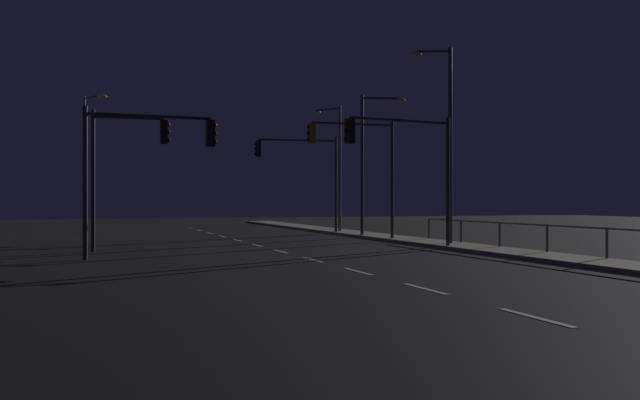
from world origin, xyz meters
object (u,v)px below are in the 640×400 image
at_px(traffic_light_overhead_east, 357,154).
at_px(traffic_light_near_right, 404,152).
at_px(street_lamp_median, 335,156).
at_px(traffic_light_far_right, 126,154).
at_px(street_lamp_mid_block, 445,128).
at_px(traffic_light_far_left, 301,164).
at_px(traffic_light_near_left, 146,152).
at_px(street_lamp_across_street, 369,150).
at_px(street_lamp_corner, 87,151).

distance_m(traffic_light_overhead_east, traffic_light_near_right, 6.28).
distance_m(traffic_light_near_right, street_lamp_median, 15.15).
relative_size(traffic_light_far_right, street_lamp_mid_block, 0.65).
height_order(traffic_light_far_left, traffic_light_near_left, traffic_light_far_left).
relative_size(traffic_light_far_right, street_lamp_across_street, 0.73).
height_order(traffic_light_near_left, traffic_light_far_right, traffic_light_far_right).
xyz_separation_m(street_lamp_mid_block, street_lamp_corner, (-14.64, 17.38, -0.15)).
xyz_separation_m(traffic_light_overhead_east, street_lamp_median, (2.07, 8.66, 0.48)).
height_order(street_lamp_median, street_lamp_corner, street_lamp_corner).
bearing_deg(traffic_light_overhead_east, street_lamp_mid_block, -62.14).
distance_m(traffic_light_far_right, street_lamp_corner, 15.97).
bearing_deg(street_lamp_mid_block, street_lamp_across_street, 92.25).
bearing_deg(street_lamp_corner, traffic_light_far_right, -85.03).
xyz_separation_m(traffic_light_far_left, street_lamp_across_street, (2.54, -4.20, 0.54)).
bearing_deg(traffic_light_far_right, street_lamp_median, 41.61).
relative_size(traffic_light_overhead_east, street_lamp_median, 0.76).
xyz_separation_m(traffic_light_far_right, street_lamp_corner, (-1.38, 15.87, 1.16)).
bearing_deg(traffic_light_far_left, street_lamp_mid_block, -76.49).
relative_size(traffic_light_far_left, traffic_light_near_right, 1.07).
relative_size(street_lamp_median, street_lamp_across_street, 1.02).
bearing_deg(traffic_light_near_left, street_lamp_corner, 95.41).
height_order(traffic_light_overhead_east, street_lamp_median, street_lamp_median).
bearing_deg(traffic_light_near_left, traffic_light_far_left, 54.65).
xyz_separation_m(traffic_light_near_left, traffic_light_overhead_east, (10.46, 6.59, 0.57)).
bearing_deg(street_lamp_across_street, traffic_light_overhead_east, -122.10).
bearing_deg(traffic_light_near_left, traffic_light_overhead_east, 32.23).
relative_size(traffic_light_far_left, traffic_light_far_right, 1.02).
distance_m(traffic_light_overhead_east, traffic_light_far_right, 11.32).
relative_size(traffic_light_far_left, traffic_light_overhead_east, 0.97).
distance_m(street_lamp_mid_block, street_lamp_corner, 22.73).
bearing_deg(traffic_light_near_right, street_lamp_corner, 121.55).
bearing_deg(street_lamp_corner, traffic_light_far_left, -25.17).
bearing_deg(traffic_light_far_right, street_lamp_corner, 94.97).
bearing_deg(traffic_light_near_right, traffic_light_far_right, 162.16).
xyz_separation_m(traffic_light_far_left, street_lamp_mid_block, (2.84, -11.84, 1.00)).
xyz_separation_m(traffic_light_near_right, street_lamp_corner, (-11.80, 19.22, 1.08)).
height_order(traffic_light_far_left, street_lamp_mid_block, street_lamp_mid_block).
xyz_separation_m(traffic_light_near_right, street_lamp_across_street, (2.54, 9.48, 0.78)).
bearing_deg(traffic_light_near_left, street_lamp_mid_block, 9.71).
bearing_deg(traffic_light_overhead_east, traffic_light_far_right, -165.18).
relative_size(traffic_light_near_right, street_lamp_mid_block, 0.62).
xyz_separation_m(traffic_light_overhead_east, street_lamp_across_street, (2.03, 3.23, 0.44)).
bearing_deg(traffic_light_far_right, traffic_light_near_left, -82.75).
distance_m(traffic_light_far_left, street_lamp_median, 2.92).
bearing_deg(street_lamp_mid_block, traffic_light_far_right, 173.49).
height_order(traffic_light_far_left, street_lamp_corner, street_lamp_corner).
bearing_deg(street_lamp_across_street, traffic_light_far_left, 121.21).
bearing_deg(street_lamp_median, traffic_light_overhead_east, -103.44).
xyz_separation_m(traffic_light_near_left, traffic_light_far_right, (-0.47, 3.70, 0.15)).
relative_size(traffic_light_near_left, street_lamp_corner, 0.62).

